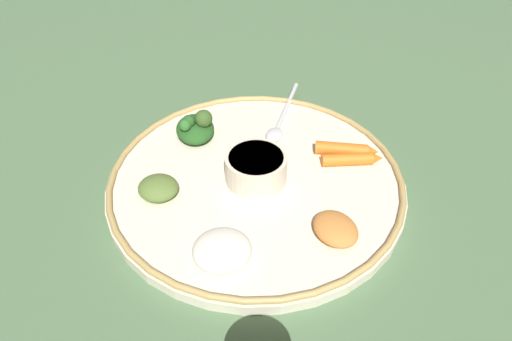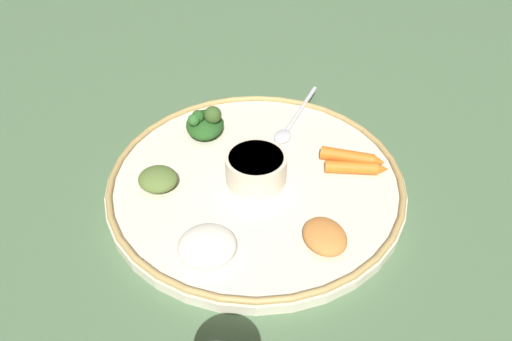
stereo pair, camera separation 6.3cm
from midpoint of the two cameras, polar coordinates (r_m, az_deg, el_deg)
ground_plane at (r=0.65m, az=2.77°, el=-2.07°), size 2.40×2.40×0.00m
platter at (r=0.65m, az=2.79°, el=-1.61°), size 0.39×0.39×0.01m
platter_rim at (r=0.64m, az=2.82°, el=-0.93°), size 0.39×0.39×0.01m
center_bowl at (r=0.63m, az=2.88°, el=0.26°), size 0.08×0.08×0.04m
spoon at (r=0.74m, az=6.63°, el=5.42°), size 0.16×0.07×0.01m
greens_pile at (r=0.71m, az=-3.39°, el=5.48°), size 0.08×0.09×0.05m
carrot_near_spoon at (r=0.67m, az=14.23°, el=0.19°), size 0.07×0.07×0.02m
carrot_outer at (r=0.68m, az=13.72°, el=1.38°), size 0.06×0.08×0.02m
mound_collards at (r=0.63m, az=-8.56°, el=-1.12°), size 0.07×0.07×0.02m
mound_squash at (r=0.57m, az=11.22°, el=-7.67°), size 0.07×0.07×0.02m
mound_rice_white at (r=0.55m, az=-2.40°, el=-8.91°), size 0.09×0.09×0.02m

